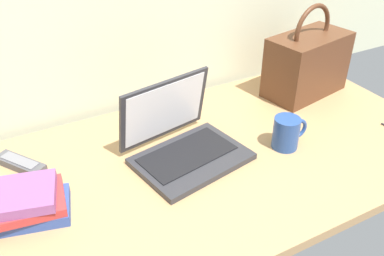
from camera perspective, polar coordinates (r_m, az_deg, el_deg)
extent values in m
cube|color=tan|center=(1.22, -0.13, -5.39)|extent=(1.60, 0.76, 0.03)
cube|color=#2D2D33|center=(1.21, -0.06, -4.20)|extent=(0.35, 0.27, 0.02)
cube|color=black|center=(1.21, -0.51, -3.47)|extent=(0.29, 0.19, 0.00)
cube|color=#2D2D33|center=(1.23, -3.80, 2.58)|extent=(0.30, 0.10, 0.20)
cube|color=white|center=(1.23, -3.64, 2.51)|extent=(0.27, 0.08, 0.17)
cylinder|color=#26478C|center=(1.28, 12.65, -0.66)|extent=(0.08, 0.08, 0.10)
torus|color=#26478C|center=(1.30, 14.18, -0.13)|extent=(0.07, 0.01, 0.07)
cube|color=#4C4C51|center=(1.28, -22.28, -4.54)|extent=(0.13, 0.16, 0.02)
cube|color=slate|center=(1.27, -22.39, -4.09)|extent=(0.09, 0.12, 0.00)
cube|color=#59331E|center=(1.58, 15.32, 8.29)|extent=(0.32, 0.21, 0.22)
torus|color=#59331E|center=(1.53, 16.03, 12.69)|extent=(0.18, 0.05, 0.18)
cube|color=#334C99|center=(1.12, -21.61, -10.42)|extent=(0.23, 0.18, 0.03)
cube|color=#B23333|center=(1.10, -21.88, -9.41)|extent=(0.21, 0.17, 0.02)
cube|color=#8C4C8C|center=(1.08, -22.15, -8.42)|extent=(0.19, 0.17, 0.03)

